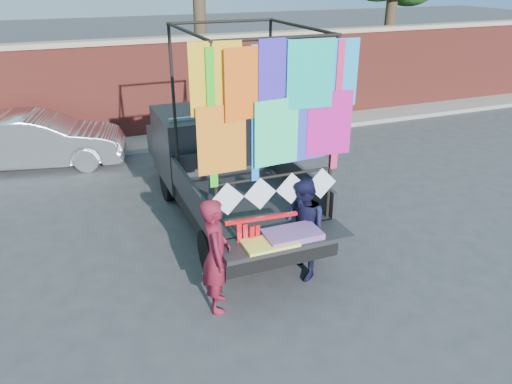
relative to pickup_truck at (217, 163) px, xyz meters
name	(u,v)px	position (x,y,z in m)	size (l,w,h in m)	color
ground	(289,254)	(0.49, -2.17, -0.88)	(90.00, 90.00, 0.00)	#38383A
brick_wall	(179,86)	(0.49, 4.83, 0.44)	(30.00, 0.45, 2.61)	maroon
curb	(188,138)	(0.49, 4.13, -0.82)	(30.00, 1.20, 0.12)	gray
pickup_truck	(217,163)	(0.00, 0.00, 0.00)	(2.20, 5.53, 3.48)	black
sedan	(38,141)	(-3.17, 3.52, -0.25)	(1.33, 3.81, 1.25)	silver
woman	(216,255)	(-0.98, -3.04, -0.08)	(0.59, 0.39, 1.61)	maroon
man	(302,229)	(0.40, -2.78, -0.10)	(0.76, 0.59, 1.56)	black
streamer_bundle	(254,234)	(-0.40, -2.92, 0.07)	(1.03, 0.13, 0.70)	red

